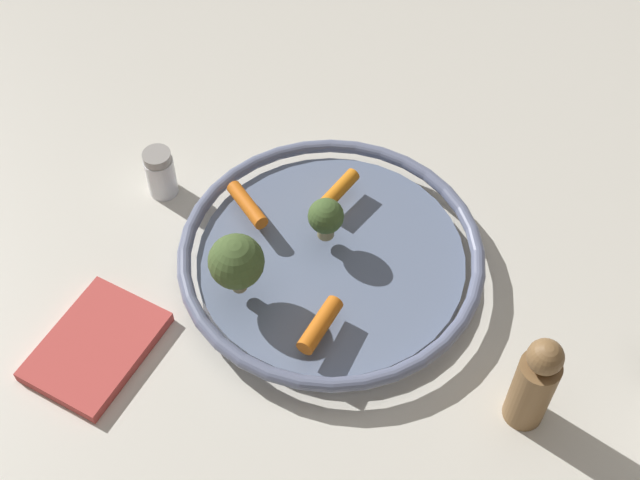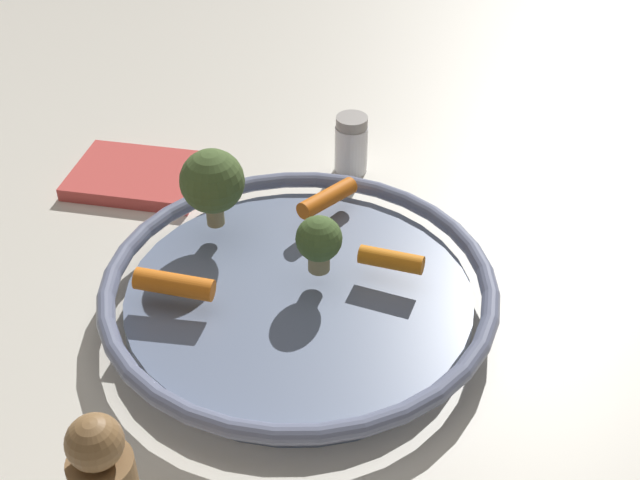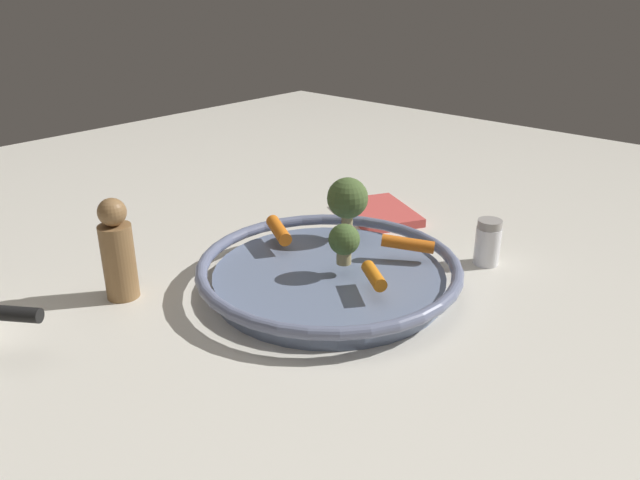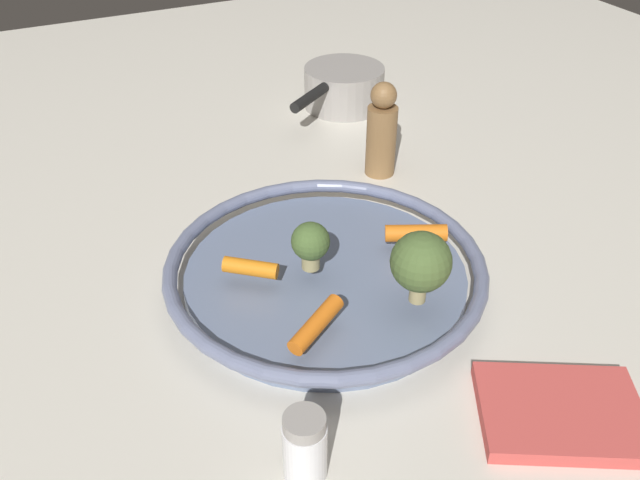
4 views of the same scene
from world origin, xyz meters
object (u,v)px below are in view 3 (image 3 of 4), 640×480
(serving_bowl, at_px, (329,273))
(baby_carrot_center, at_px, (408,244))
(dish_towel, at_px, (379,213))
(baby_carrot_left, at_px, (374,276))
(salt_shaker, at_px, (488,242))
(baby_carrot_near_rim, at_px, (279,230))
(broccoli_floret_mid, at_px, (344,241))
(pepper_mill, at_px, (118,252))
(broccoli_floret_small, at_px, (348,199))

(serving_bowl, distance_m, baby_carrot_center, 0.11)
(dish_towel, bearing_deg, baby_carrot_left, -54.48)
(salt_shaker, bearing_deg, dish_towel, 168.24)
(baby_carrot_center, height_order, baby_carrot_near_rim, same)
(baby_carrot_left, bearing_deg, baby_carrot_center, 102.72)
(serving_bowl, xyz_separation_m, broccoli_floret_mid, (0.02, 0.01, 0.05))
(broccoli_floret_mid, bearing_deg, pepper_mill, -134.93)
(baby_carrot_near_rim, bearing_deg, salt_shaker, 40.75)
(serving_bowl, xyz_separation_m, baby_carrot_near_rim, (-0.10, 0.01, 0.03))
(broccoli_floret_small, height_order, salt_shaker, broccoli_floret_small)
(broccoli_floret_mid, height_order, salt_shaker, broccoli_floret_mid)
(baby_carrot_left, xyz_separation_m, dish_towel, (-0.18, 0.26, -0.04))
(pepper_mill, xyz_separation_m, dish_towel, (0.07, 0.44, -0.05))
(baby_carrot_left, distance_m, broccoli_floret_small, 0.17)
(baby_carrot_center, distance_m, pepper_mill, 0.37)
(broccoli_floret_mid, bearing_deg, salt_shaker, 63.59)
(broccoli_floret_small, relative_size, salt_shaker, 1.16)
(broccoli_floret_small, xyz_separation_m, dish_towel, (-0.05, 0.15, -0.08))
(broccoli_floret_small, relative_size, pepper_mill, 0.58)
(broccoli_floret_small, bearing_deg, broccoli_floret_mid, -52.37)
(baby_carrot_left, bearing_deg, broccoli_floret_small, 140.46)
(broccoli_floret_mid, distance_m, salt_shaker, 0.22)
(serving_bowl, bearing_deg, baby_carrot_near_rim, 173.41)
(baby_carrot_near_rim, bearing_deg, serving_bowl, -6.59)
(baby_carrot_near_rim, height_order, dish_towel, baby_carrot_near_rim)
(broccoli_floret_mid, bearing_deg, serving_bowl, -163.48)
(baby_carrot_left, distance_m, baby_carrot_near_rim, 0.18)
(baby_carrot_left, distance_m, pepper_mill, 0.31)
(serving_bowl, xyz_separation_m, salt_shaker, (0.12, 0.20, 0.01))
(pepper_mill, bearing_deg, broccoli_floret_small, 66.39)
(baby_carrot_near_rim, relative_size, salt_shaker, 1.01)
(broccoli_floret_mid, bearing_deg, baby_carrot_center, 67.83)
(baby_carrot_center, xyz_separation_m, broccoli_floret_small, (-0.11, 0.00, 0.04))
(baby_carrot_left, relative_size, salt_shaker, 0.85)
(dish_towel, bearing_deg, baby_carrot_center, -43.70)
(baby_carrot_center, bearing_deg, serving_bowl, -120.59)
(baby_carrot_left, bearing_deg, serving_bowl, 172.74)
(broccoli_floret_mid, bearing_deg, broccoli_floret_small, 127.63)
(broccoli_floret_small, xyz_separation_m, pepper_mill, (-0.13, -0.29, -0.02))
(baby_carrot_left, xyz_separation_m, baby_carrot_center, (-0.02, 0.10, 0.00))
(serving_bowl, bearing_deg, baby_carrot_center, 59.41)
(pepper_mill, relative_size, dish_towel, 0.94)
(broccoli_floret_small, relative_size, dish_towel, 0.54)
(serving_bowl, bearing_deg, pepper_mill, -132.77)
(baby_carrot_center, bearing_deg, baby_carrot_near_rim, -152.59)
(broccoli_floret_small, bearing_deg, pepper_mill, -113.61)
(salt_shaker, xyz_separation_m, dish_towel, (-0.22, 0.05, -0.03))
(baby_carrot_center, relative_size, broccoli_floret_mid, 1.31)
(baby_carrot_left, distance_m, dish_towel, 0.32)
(serving_bowl, height_order, salt_shaker, salt_shaker)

